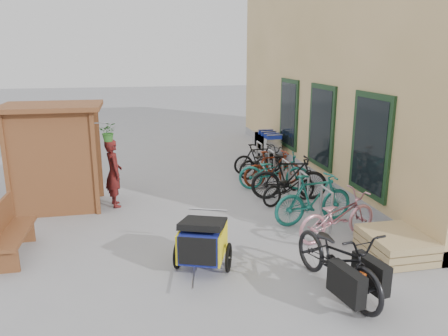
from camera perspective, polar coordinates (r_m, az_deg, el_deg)
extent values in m
plane|color=gray|center=(8.62, -1.21, -9.14)|extent=(80.00, 80.00, 0.00)
cube|color=#DBB77D|center=(14.59, 21.76, 13.82)|extent=(6.00, 13.00, 7.00)
cube|color=gray|center=(13.65, 10.11, 0.39)|extent=(0.18, 13.00, 0.30)
cube|color=#163219|center=(9.78, 18.58, 2.85)|extent=(0.06, 1.50, 2.20)
cube|color=black|center=(9.77, 18.43, 2.84)|extent=(0.02, 1.25, 1.95)
cube|color=#163219|center=(11.96, 12.59, 5.34)|extent=(0.06, 1.50, 2.20)
cube|color=black|center=(11.95, 12.46, 5.33)|extent=(0.02, 1.25, 1.95)
cube|color=#163219|center=(14.25, 8.46, 7.01)|extent=(0.06, 1.50, 2.20)
cube|color=black|center=(14.24, 8.35, 7.01)|extent=(0.02, 1.25, 1.95)
cube|color=brown|center=(10.22, -26.57, -0.06)|extent=(0.09, 0.09, 2.30)
cube|color=brown|center=(9.91, -16.49, 0.49)|extent=(0.09, 0.09, 2.30)
cube|color=brown|center=(11.45, -25.02, 1.58)|extent=(0.09, 0.09, 2.30)
cube|color=brown|center=(11.17, -16.01, 2.11)|extent=(0.09, 0.09, 2.30)
cube|color=brown|center=(10.83, -25.60, 0.82)|extent=(0.05, 1.30, 2.30)
cube|color=brown|center=(10.06, -21.58, 0.26)|extent=(1.80, 0.05, 2.30)
cube|color=brown|center=(11.25, -20.60, 1.81)|extent=(1.80, 0.05, 2.30)
cube|color=brown|center=(10.45, -21.67, 7.48)|extent=(2.15, 1.65, 0.10)
cube|color=brown|center=(10.74, -21.99, -0.28)|extent=(1.30, 1.15, 0.04)
cube|color=brown|center=(10.61, -22.30, 2.85)|extent=(1.30, 1.15, 0.04)
cylinder|color=#A5A8AD|center=(9.72, -15.81, 5.69)|extent=(0.36, 0.02, 0.02)
imported|color=#2C6523|center=(9.74, -14.85, 4.59)|extent=(0.38, 0.33, 0.42)
cylinder|color=#A5A8AD|center=(8.92, 13.83, -5.82)|extent=(0.05, 0.05, 0.84)
cylinder|color=#A5A8AD|center=(9.35, 12.52, -4.78)|extent=(0.05, 0.05, 0.84)
cylinder|color=#A5A8AD|center=(9.00, 13.32, -2.77)|extent=(0.05, 0.50, 0.05)
cylinder|color=#A5A8AD|center=(9.95, 10.88, -3.48)|extent=(0.05, 0.05, 0.84)
cylinder|color=#A5A8AD|center=(10.39, 9.83, -2.64)|extent=(0.05, 0.05, 0.84)
cylinder|color=#A5A8AD|center=(10.05, 10.45, -0.77)|extent=(0.05, 0.50, 0.05)
cylinder|color=#A5A8AD|center=(11.01, 8.50, -1.58)|extent=(0.05, 0.05, 0.84)
cylinder|color=#A5A8AD|center=(11.47, 7.64, -0.89)|extent=(0.05, 0.05, 0.84)
cylinder|color=#A5A8AD|center=(11.13, 8.14, 0.85)|extent=(0.05, 0.50, 0.05)
cylinder|color=#A5A8AD|center=(12.10, 6.55, -0.01)|extent=(0.05, 0.05, 0.84)
cylinder|color=#A5A8AD|center=(12.56, 5.83, 0.56)|extent=(0.05, 0.05, 0.84)
cylinder|color=#A5A8AD|center=(12.23, 6.24, 2.19)|extent=(0.05, 0.50, 0.05)
cylinder|color=#A5A8AD|center=(13.21, 4.92, 1.29)|extent=(0.05, 0.05, 0.84)
cylinder|color=#A5A8AD|center=(13.68, 4.32, 1.78)|extent=(0.05, 0.05, 0.84)
cylinder|color=#A5A8AD|center=(13.35, 4.65, 3.29)|extent=(0.05, 0.50, 0.05)
cube|color=tan|center=(8.47, 21.42, -10.16)|extent=(1.00, 1.20, 0.12)
cube|color=tan|center=(8.41, 21.51, -9.29)|extent=(1.00, 1.20, 0.12)
cube|color=tan|center=(8.36, 21.60, -8.41)|extent=(1.00, 1.20, 0.12)
cube|color=brown|center=(8.57, -25.80, -7.71)|extent=(0.49, 1.55, 0.06)
cube|color=brown|center=(8.11, -26.63, -10.83)|extent=(0.41, 0.07, 0.41)
cube|color=brown|center=(9.21, -24.77, -7.58)|extent=(0.41, 0.07, 0.41)
cube|color=silver|center=(14.60, 6.10, 3.11)|extent=(0.51, 0.78, 0.48)
cube|color=#192CA6|center=(14.17, 6.63, 4.06)|extent=(0.51, 0.04, 0.17)
cylinder|color=silver|center=(14.13, 6.67, 4.30)|extent=(0.54, 0.03, 0.03)
cylinder|color=black|center=(14.35, 5.67, 0.87)|extent=(0.04, 0.11, 0.11)
cube|color=silver|center=(14.90, 5.72, 3.35)|extent=(0.51, 0.78, 0.48)
cube|color=#192CA6|center=(14.47, 6.22, 4.30)|extent=(0.51, 0.04, 0.17)
cylinder|color=silver|center=(14.43, 6.26, 4.53)|extent=(0.54, 0.03, 0.03)
cylinder|color=black|center=(14.65, 5.29, 1.17)|extent=(0.04, 0.11, 0.11)
cube|color=silver|center=(15.20, 5.35, 3.59)|extent=(0.51, 0.78, 0.48)
cube|color=#192CA6|center=(14.77, 5.84, 4.53)|extent=(0.51, 0.04, 0.17)
cylinder|color=silver|center=(14.73, 5.88, 4.75)|extent=(0.54, 0.03, 0.03)
cylinder|color=black|center=(14.95, 4.93, 1.45)|extent=(0.04, 0.11, 0.11)
cube|color=silver|center=(15.51, 5.00, 3.82)|extent=(0.51, 0.78, 0.48)
cube|color=#192CA6|center=(15.07, 5.46, 4.74)|extent=(0.51, 0.04, 0.17)
cylinder|color=silver|center=(15.04, 5.50, 4.97)|extent=(0.54, 0.03, 0.03)
cylinder|color=black|center=(15.25, 4.58, 1.73)|extent=(0.04, 0.11, 0.11)
cube|color=navy|center=(7.31, -2.79, -9.57)|extent=(0.89, 1.01, 0.49)
cube|color=yellow|center=(7.38, -5.41, -9.37)|extent=(0.33, 0.80, 0.49)
cube|color=yellow|center=(7.25, -0.13, -9.75)|extent=(0.33, 0.80, 0.49)
cube|color=black|center=(6.90, -3.54, -10.83)|extent=(0.57, 0.24, 0.45)
cube|color=black|center=(7.24, -2.74, -7.26)|extent=(0.94, 1.00, 0.24)
torus|color=black|center=(7.51, -6.06, -11.11)|extent=(0.23, 0.48, 0.49)
torus|color=black|center=(7.35, 0.60, -11.62)|extent=(0.23, 0.48, 0.49)
cylinder|color=#B7B7BC|center=(6.80, -4.01, -14.01)|extent=(0.28, 0.68, 0.03)
cylinder|color=#B7B7BC|center=(7.58, -2.14, -5.46)|extent=(0.65, 0.27, 0.03)
imported|color=black|center=(6.86, 14.58, -11.25)|extent=(1.07, 2.14, 1.08)
cube|color=black|center=(6.38, 15.68, -14.33)|extent=(0.29, 0.67, 0.45)
cube|color=black|center=(6.74, 18.61, -12.92)|extent=(0.29, 0.67, 0.45)
cube|color=#D84C14|center=(6.54, 17.22, -13.22)|extent=(0.15, 0.20, 0.12)
imported|color=maroon|center=(10.44, -14.21, -0.63)|extent=(0.50, 0.65, 1.60)
imported|color=#CF8697|center=(8.70, 14.63, -6.05)|extent=(1.90, 1.08, 0.95)
imported|color=#1A695F|center=(9.33, 11.64, -3.96)|extent=(1.86, 0.75, 1.09)
imported|color=black|center=(10.51, 8.52, -2.45)|extent=(1.65, 1.02, 0.82)
imported|color=black|center=(10.74, 8.53, -1.23)|extent=(1.93, 0.90, 1.12)
imported|color=#1A695F|center=(11.50, 6.58, -0.46)|extent=(1.96, 1.09, 0.98)
imported|color=maroon|center=(11.78, 6.36, -0.05)|extent=(1.68, 0.61, 0.99)
imported|color=black|center=(12.65, 5.21, 0.77)|extent=(1.78, 1.09, 0.88)
imported|color=black|center=(12.96, 4.53, 1.21)|extent=(1.55, 0.52, 0.92)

